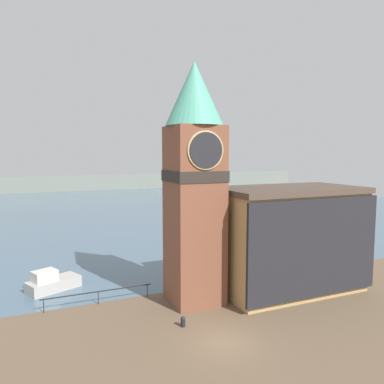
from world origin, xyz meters
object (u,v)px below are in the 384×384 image
(mooring_bollard_near, at_px, (183,321))
(pier_building, at_px, (289,239))
(clock_tower, at_px, (194,177))
(boat_near, at_px, (52,282))

(mooring_bollard_near, bearing_deg, pier_building, 14.56)
(clock_tower, distance_m, pier_building, 10.70)
(clock_tower, relative_size, pier_building, 1.50)
(clock_tower, height_order, boat_near, clock_tower)
(clock_tower, distance_m, boat_near, 16.39)
(pier_building, distance_m, boat_near, 21.97)
(pier_building, xyz_separation_m, boat_near, (-19.91, 8.39, -3.99))
(clock_tower, bearing_deg, pier_building, -6.40)
(pier_building, bearing_deg, boat_near, 157.14)
(mooring_bollard_near, bearing_deg, boat_near, 125.78)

